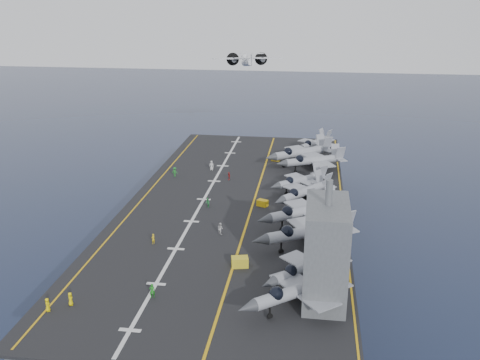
# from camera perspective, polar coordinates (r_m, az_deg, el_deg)

# --- Properties ---
(ground) EXTENTS (500.00, 500.00, 0.00)m
(ground) POSITION_cam_1_polar(r_m,az_deg,el_deg) (99.44, -0.32, -7.85)
(ground) COLOR #142135
(ground) RESTS_ON ground
(hull) EXTENTS (36.00, 90.00, 10.00)m
(hull) POSITION_cam_1_polar(r_m,az_deg,el_deg) (97.27, -0.33, -5.22)
(hull) COLOR #56595E
(hull) RESTS_ON ground
(flight_deck) EXTENTS (38.00, 92.00, 0.40)m
(flight_deck) POSITION_cam_1_polar(r_m,az_deg,el_deg) (95.24, -0.33, -2.37)
(flight_deck) COLOR black
(flight_deck) RESTS_ON hull
(foul_line) EXTENTS (0.35, 90.00, 0.02)m
(foul_line) POSITION_cam_1_polar(r_m,az_deg,el_deg) (94.80, 1.46, -2.34)
(foul_line) COLOR gold
(foul_line) RESTS_ON flight_deck
(landing_centerline) EXTENTS (0.50, 90.00, 0.02)m
(landing_centerline) POSITION_cam_1_polar(r_m,az_deg,el_deg) (96.16, -3.88, -2.06)
(landing_centerline) COLOR silver
(landing_centerline) RESTS_ON flight_deck
(deck_edge_port) EXTENTS (0.25, 90.00, 0.02)m
(deck_edge_port) POSITION_cam_1_polar(r_m,az_deg,el_deg) (98.91, -10.13, -1.72)
(deck_edge_port) COLOR gold
(deck_edge_port) RESTS_ON flight_deck
(deck_edge_stbd) EXTENTS (0.25, 90.00, 0.02)m
(deck_edge_stbd) POSITION_cam_1_polar(r_m,az_deg,el_deg) (94.46, 10.85, -2.78)
(deck_edge_stbd) COLOR gold
(deck_edge_stbd) RESTS_ON flight_deck
(island_superstructure) EXTENTS (5.00, 10.00, 15.00)m
(island_superstructure) POSITION_cam_1_polar(r_m,az_deg,el_deg) (63.81, 9.19, -6.39)
(island_superstructure) COLOR #56595E
(island_superstructure) RESTS_ON flight_deck
(fighter_jet_0) EXTENTS (17.24, 16.53, 5.00)m
(fighter_jet_0) POSITION_cam_1_polar(r_m,az_deg,el_deg) (63.46, 6.28, -11.51)
(fighter_jet_0) COLOR gray
(fighter_jet_0) RESTS_ON flight_deck
(fighter_jet_1) EXTENTS (15.78, 15.94, 4.67)m
(fighter_jet_1) POSITION_cam_1_polar(r_m,az_deg,el_deg) (68.81, 7.25, -9.12)
(fighter_jet_1) COLOR #939AA4
(fighter_jet_1) RESTS_ON flight_deck
(fighter_jet_2) EXTENTS (18.92, 16.97, 5.48)m
(fighter_jet_2) POSITION_cam_1_polar(r_m,az_deg,el_deg) (77.59, 7.37, -5.38)
(fighter_jet_2) COLOR #959DA6
(fighter_jet_2) RESTS_ON flight_deck
(fighter_jet_3) EXTENTS (18.45, 17.19, 5.33)m
(fighter_jet_3) POSITION_cam_1_polar(r_m,az_deg,el_deg) (84.84, 7.00, -3.22)
(fighter_jet_3) COLOR #919BA1
(fighter_jet_3) RESTS_ON flight_deck
(fighter_jet_4) EXTENTS (15.73, 16.48, 4.78)m
(fighter_jet_4) POSITION_cam_1_polar(r_m,az_deg,el_deg) (93.90, 6.97, -1.15)
(fighter_jet_4) COLOR #9EA7AE
(fighter_jet_4) RESTS_ON flight_deck
(fighter_jet_5) EXTENTS (15.12, 14.81, 4.42)m
(fighter_jet_5) POSITION_cam_1_polar(r_m,az_deg,el_deg) (100.10, 6.56, 0.05)
(fighter_jet_5) COLOR #9197A0
(fighter_jet_5) RESTS_ON flight_deck
(fighter_jet_6) EXTENTS (17.63, 15.28, 5.15)m
(fighter_jet_6) POSITION_cam_1_polar(r_m,az_deg,el_deg) (111.32, 7.91, 2.17)
(fighter_jet_6) COLOR #939AA1
(fighter_jet_6) RESTS_ON flight_deck
(fighter_jet_7) EXTENTS (19.46, 18.35, 5.63)m
(fighter_jet_7) POSITION_cam_1_polar(r_m,az_deg,el_deg) (115.87, 6.61, 3.03)
(fighter_jet_7) COLOR #98A1A8
(fighter_jet_7) RESTS_ON flight_deck
(fighter_jet_8) EXTENTS (14.08, 15.48, 4.47)m
(fighter_jet_8) POSITION_cam_1_polar(r_m,az_deg,el_deg) (125.87, 7.97, 4.00)
(fighter_jet_8) COLOR gray
(fighter_jet_8) RESTS_ON flight_deck
(tow_cart_a) EXTENTS (2.52, 1.92, 1.35)m
(tow_cart_a) POSITION_cam_1_polar(r_m,az_deg,el_deg) (72.86, -0.02, -8.73)
(tow_cart_a) COLOR gold
(tow_cart_a) RESTS_ON flight_deck
(tow_cart_b) EXTENTS (2.13, 1.80, 1.08)m
(tow_cart_b) POSITION_cam_1_polar(r_m,az_deg,el_deg) (92.92, 2.41, -2.47)
(tow_cart_b) COLOR #C4990D
(tow_cart_b) RESTS_ON flight_deck
(tow_cart_c) EXTENTS (2.03, 1.50, 1.11)m
(tow_cart_c) POSITION_cam_1_polar(r_m,az_deg,el_deg) (118.40, 3.84, 2.32)
(tow_cart_c) COLOR gold
(tow_cart_c) RESTS_ON flight_deck
(crew_0) EXTENTS (1.04, 1.19, 1.66)m
(crew_0) POSITION_cam_1_polar(r_m,az_deg,el_deg) (67.55, -17.64, -11.99)
(crew_0) COLOR #FFE305
(crew_0) RESTS_ON flight_deck
(crew_1) EXTENTS (1.02, 1.14, 1.59)m
(crew_1) POSITION_cam_1_polar(r_m,az_deg,el_deg) (80.06, -9.25, -6.21)
(crew_1) COLOR yellow
(crew_1) RESTS_ON flight_deck
(crew_2) EXTENTS (1.03, 1.21, 1.71)m
(crew_2) POSITION_cam_1_polar(r_m,az_deg,el_deg) (92.28, -3.48, -2.43)
(crew_2) COLOR #288940
(crew_2) RESTS_ON flight_deck
(crew_3) EXTENTS (1.31, 1.04, 1.92)m
(crew_3) POSITION_cam_1_polar(r_m,az_deg,el_deg) (108.56, -6.97, 0.87)
(crew_3) COLOR #1C7D25
(crew_3) RESTS_ON flight_deck
(crew_4) EXTENTS (1.06, 1.16, 1.62)m
(crew_4) POSITION_cam_1_polar(r_m,az_deg,el_deg) (105.81, -1.19, 0.44)
(crew_4) COLOR #B22422
(crew_4) RESTS_ON flight_deck
(crew_5) EXTENTS (1.30, 0.93, 2.04)m
(crew_5) POSITION_cam_1_polar(r_m,az_deg,el_deg) (111.78, -3.05, 1.57)
(crew_5) COLOR silver
(crew_5) RESTS_ON flight_deck
(crew_6) EXTENTS (1.28, 0.99, 1.89)m
(crew_6) POSITION_cam_1_polar(r_m,az_deg,el_deg) (66.72, -9.35, -11.57)
(crew_6) COLOR #1A801C
(crew_6) RESTS_ON flight_deck
(crew_7) EXTENTS (1.32, 1.32, 1.87)m
(crew_7) POSITION_cam_1_polar(r_m,az_deg,el_deg) (82.12, -2.12, -5.17)
(crew_7) COLOR silver
(crew_7) RESTS_ON flight_deck
(transport_plane) EXTENTS (22.87, 18.53, 4.70)m
(transport_plane) POSITION_cam_1_polar(r_m,az_deg,el_deg) (153.36, 0.88, 12.43)
(transport_plane) COLOR silver
(crew_8) EXTENTS (1.04, 1.19, 1.66)m
(crew_8) POSITION_cam_1_polar(r_m,az_deg,el_deg) (67.25, -19.85, -12.41)
(crew_8) COLOR #FFE305
(crew_8) RESTS_ON flight_deck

